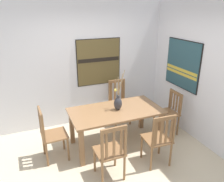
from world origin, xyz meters
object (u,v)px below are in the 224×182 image
object	(u,v)px
chair_0	(159,139)
chair_3	(119,101)
chair_2	(110,151)
chair_4	(51,134)
chair_1	(169,112)
dining_table	(116,115)
centerpiece_vase	(118,102)
painting_on_side_wall	(183,64)
painting_on_back_wall	(99,62)

from	to	relation	value
chair_0	chair_3	distance (m)	1.64
chair_2	chair_4	size ratio (longest dim) A/B	1.00
chair_0	chair_3	size ratio (longest dim) A/B	0.99
chair_1	chair_4	distance (m)	2.41
chair_0	chair_1	world-z (taller)	chair_0
dining_table	chair_3	xyz separation A→B (m)	(0.43, 0.82, -0.12)
centerpiece_vase	chair_1	bearing A→B (deg)	-0.96
dining_table	chair_0	xyz separation A→B (m)	(0.42, -0.82, -0.12)
dining_table	chair_2	bearing A→B (deg)	-118.05
centerpiece_vase	chair_4	distance (m)	1.31
chair_0	painting_on_side_wall	size ratio (longest dim) A/B	0.96
chair_3	painting_on_side_wall	distance (m)	1.60
chair_0	chair_4	size ratio (longest dim) A/B	1.00
chair_2	chair_4	world-z (taller)	chair_2
chair_0	chair_4	world-z (taller)	chair_4
chair_2	painting_on_back_wall	world-z (taller)	painting_on_back_wall
chair_0	painting_on_back_wall	xyz separation A→B (m)	(-0.34, 1.98, 0.88)
dining_table	chair_4	distance (m)	1.21
centerpiece_vase	chair_2	size ratio (longest dim) A/B	0.75
chair_3	painting_on_back_wall	xyz separation A→B (m)	(-0.35, 0.33, 0.87)
chair_0	chair_4	bearing A→B (deg)	152.88
centerpiece_vase	painting_on_side_wall	world-z (taller)	painting_on_side_wall
chair_4	chair_1	bearing A→B (deg)	-0.73
chair_2	painting_on_side_wall	distance (m)	2.43
chair_0	painting_on_side_wall	bearing A→B (deg)	40.67
chair_4	painting_on_back_wall	world-z (taller)	painting_on_back_wall
chair_0	chair_4	distance (m)	1.83
centerpiece_vase	chair_0	xyz separation A→B (m)	(0.38, -0.82, -0.38)
chair_4	chair_2	bearing A→B (deg)	-47.76
dining_table	chair_3	world-z (taller)	chair_3
chair_2	chair_4	distance (m)	1.14
dining_table	chair_4	world-z (taller)	chair_4
dining_table	centerpiece_vase	bearing A→B (deg)	1.45
painting_on_side_wall	dining_table	bearing A→B (deg)	-173.74
chair_3	painting_on_side_wall	world-z (taller)	painting_on_side_wall
painting_on_back_wall	painting_on_side_wall	xyz separation A→B (m)	(1.49, -0.99, 0.03)
chair_1	painting_on_back_wall	bearing A→B (deg)	133.61
centerpiece_vase	chair_0	distance (m)	0.98
chair_3	painting_on_back_wall	distance (m)	1.00
chair_3	painting_on_back_wall	bearing A→B (deg)	136.36
chair_3	chair_4	xyz separation A→B (m)	(-1.64, -0.81, -0.00)
dining_table	painting_on_side_wall	xyz separation A→B (m)	(1.57, 0.17, 0.79)
chair_3	painting_on_side_wall	size ratio (longest dim) A/B	0.98
painting_on_side_wall	chair_3	bearing A→B (deg)	150.34
centerpiece_vase	chair_1	distance (m)	1.22
painting_on_back_wall	chair_4	bearing A→B (deg)	-138.37
chair_2	chair_3	world-z (taller)	chair_3
chair_1	chair_2	bearing A→B (deg)	-153.71
chair_2	chair_4	bearing A→B (deg)	132.24
centerpiece_vase	chair_2	distance (m)	1.03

